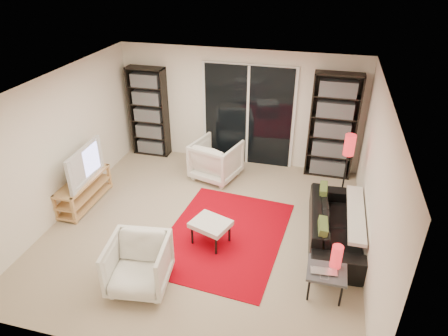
{
  "coord_description": "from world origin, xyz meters",
  "views": [
    {
      "loc": [
        1.65,
        -5.1,
        4.1
      ],
      "look_at": [
        0.25,
        0.3,
        1.0
      ],
      "focal_mm": 32.0,
      "sensor_mm": 36.0,
      "label": 1
    }
  ],
  "objects_px": {
    "armchair_back": "(216,160)",
    "armchair_front": "(138,265)",
    "bookshelf_left": "(149,112)",
    "bookshelf_right": "(333,127)",
    "ottoman": "(211,225)",
    "side_table": "(327,272)",
    "sofa": "(335,225)",
    "floor_lamp": "(348,152)",
    "tv_stand": "(84,191)"
  },
  "relations": [
    {
      "from": "floor_lamp",
      "to": "bookshelf_left",
      "type": "bearing_deg",
      "value": 165.86
    },
    {
      "from": "ottoman",
      "to": "bookshelf_left",
      "type": "bearing_deg",
      "value": 128.71
    },
    {
      "from": "sofa",
      "to": "side_table",
      "type": "relative_size",
      "value": 3.86
    },
    {
      "from": "bookshelf_left",
      "to": "armchair_back",
      "type": "distance_m",
      "value": 1.91
    },
    {
      "from": "ottoman",
      "to": "floor_lamp",
      "type": "bearing_deg",
      "value": 39.93
    },
    {
      "from": "tv_stand",
      "to": "floor_lamp",
      "type": "relative_size",
      "value": 0.94
    },
    {
      "from": "ottoman",
      "to": "side_table",
      "type": "relative_size",
      "value": 1.34
    },
    {
      "from": "armchair_back",
      "to": "floor_lamp",
      "type": "xyz_separation_m",
      "value": [
        2.44,
        -0.36,
        0.65
      ]
    },
    {
      "from": "bookshelf_left",
      "to": "side_table",
      "type": "xyz_separation_m",
      "value": [
        3.92,
        -3.29,
        -0.62
      ]
    },
    {
      "from": "bookshelf_right",
      "to": "floor_lamp",
      "type": "relative_size",
      "value": 1.54
    },
    {
      "from": "armchair_back",
      "to": "armchair_front",
      "type": "relative_size",
      "value": 1.07
    },
    {
      "from": "ottoman",
      "to": "side_table",
      "type": "distance_m",
      "value": 1.87
    },
    {
      "from": "tv_stand",
      "to": "armchair_front",
      "type": "xyz_separation_m",
      "value": [
        1.83,
        -1.61,
        0.1
      ]
    },
    {
      "from": "armchair_back",
      "to": "armchair_front",
      "type": "distance_m",
      "value": 3.13
    },
    {
      "from": "bookshelf_right",
      "to": "armchair_back",
      "type": "xyz_separation_m",
      "value": [
        -2.16,
        -0.68,
        -0.66
      ]
    },
    {
      "from": "tv_stand",
      "to": "floor_lamp",
      "type": "bearing_deg",
      "value": 14.35
    },
    {
      "from": "sofa",
      "to": "ottoman",
      "type": "bearing_deg",
      "value": 103.24
    },
    {
      "from": "tv_stand",
      "to": "ottoman",
      "type": "xyz_separation_m",
      "value": [
        2.52,
        -0.5,
        0.08
      ]
    },
    {
      "from": "sofa",
      "to": "side_table",
      "type": "height_order",
      "value": "sofa"
    },
    {
      "from": "side_table",
      "to": "ottoman",
      "type": "bearing_deg",
      "value": 161.19
    },
    {
      "from": "bookshelf_left",
      "to": "bookshelf_right",
      "type": "height_order",
      "value": "bookshelf_right"
    },
    {
      "from": "armchair_back",
      "to": "ottoman",
      "type": "height_order",
      "value": "armchair_back"
    },
    {
      "from": "bookshelf_right",
      "to": "tv_stand",
      "type": "height_order",
      "value": "bookshelf_right"
    },
    {
      "from": "armchair_back",
      "to": "side_table",
      "type": "height_order",
      "value": "armchair_back"
    },
    {
      "from": "bookshelf_right",
      "to": "floor_lamp",
      "type": "bearing_deg",
      "value": -74.89
    },
    {
      "from": "tv_stand",
      "to": "floor_lamp",
      "type": "xyz_separation_m",
      "value": [
        4.49,
        1.15,
        0.78
      ]
    },
    {
      "from": "tv_stand",
      "to": "side_table",
      "type": "distance_m",
      "value": 4.43
    },
    {
      "from": "sofa",
      "to": "floor_lamp",
      "type": "xyz_separation_m",
      "value": [
        0.1,
        1.1,
        0.75
      ]
    },
    {
      "from": "bookshelf_right",
      "to": "armchair_front",
      "type": "relative_size",
      "value": 2.61
    },
    {
      "from": "armchair_back",
      "to": "bookshelf_left",
      "type": "bearing_deg",
      "value": -6.24
    },
    {
      "from": "bookshelf_right",
      "to": "bookshelf_left",
      "type": "bearing_deg",
      "value": 180.0
    },
    {
      "from": "bookshelf_right",
      "to": "tv_stand",
      "type": "distance_m",
      "value": 4.81
    },
    {
      "from": "sofa",
      "to": "floor_lamp",
      "type": "bearing_deg",
      "value": -8.71
    },
    {
      "from": "bookshelf_right",
      "to": "ottoman",
      "type": "distance_m",
      "value": 3.26
    },
    {
      "from": "floor_lamp",
      "to": "bookshelf_right",
      "type": "bearing_deg",
      "value": 105.11
    },
    {
      "from": "armchair_back",
      "to": "side_table",
      "type": "distance_m",
      "value": 3.44
    },
    {
      "from": "bookshelf_left",
      "to": "side_table",
      "type": "height_order",
      "value": "bookshelf_left"
    },
    {
      "from": "tv_stand",
      "to": "floor_lamp",
      "type": "height_order",
      "value": "floor_lamp"
    },
    {
      "from": "tv_stand",
      "to": "armchair_back",
      "type": "bearing_deg",
      "value": 36.28
    },
    {
      "from": "sofa",
      "to": "ottoman",
      "type": "distance_m",
      "value": 1.95
    },
    {
      "from": "bookshelf_right",
      "to": "tv_stand",
      "type": "xyz_separation_m",
      "value": [
        -4.21,
        -2.19,
        -0.79
      ]
    },
    {
      "from": "tv_stand",
      "to": "armchair_front",
      "type": "height_order",
      "value": "armchair_front"
    },
    {
      "from": "armchair_front",
      "to": "side_table",
      "type": "distance_m",
      "value": 2.51
    },
    {
      "from": "side_table",
      "to": "floor_lamp",
      "type": "xyz_separation_m",
      "value": [
        0.21,
        2.25,
        0.68
      ]
    },
    {
      "from": "sofa",
      "to": "armchair_back",
      "type": "height_order",
      "value": "armchair_back"
    },
    {
      "from": "bookshelf_left",
      "to": "armchair_back",
      "type": "relative_size",
      "value": 2.26
    },
    {
      "from": "sofa",
      "to": "floor_lamp",
      "type": "height_order",
      "value": "floor_lamp"
    },
    {
      "from": "armchair_front",
      "to": "ottoman",
      "type": "bearing_deg",
      "value": 50.69
    },
    {
      "from": "bookshelf_right",
      "to": "side_table",
      "type": "distance_m",
      "value": 3.37
    },
    {
      "from": "side_table",
      "to": "sofa",
      "type": "bearing_deg",
      "value": 84.95
    }
  ]
}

